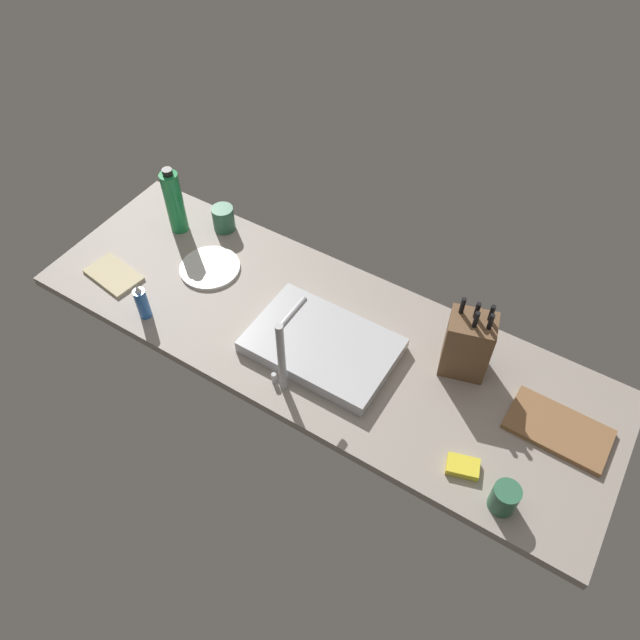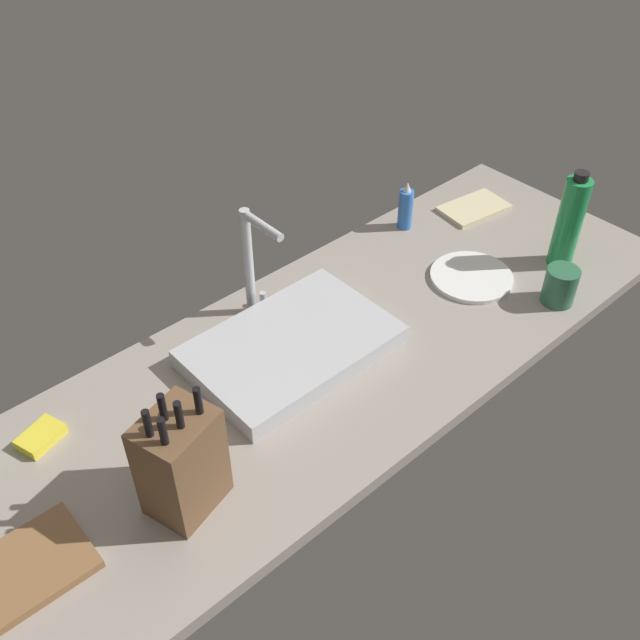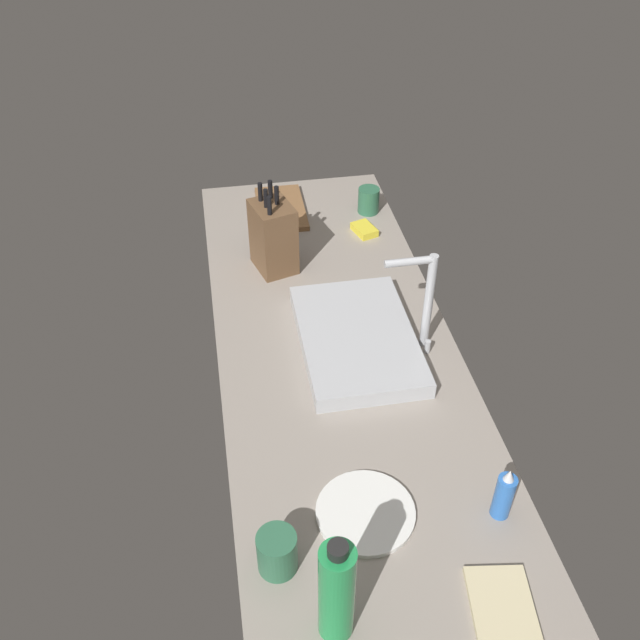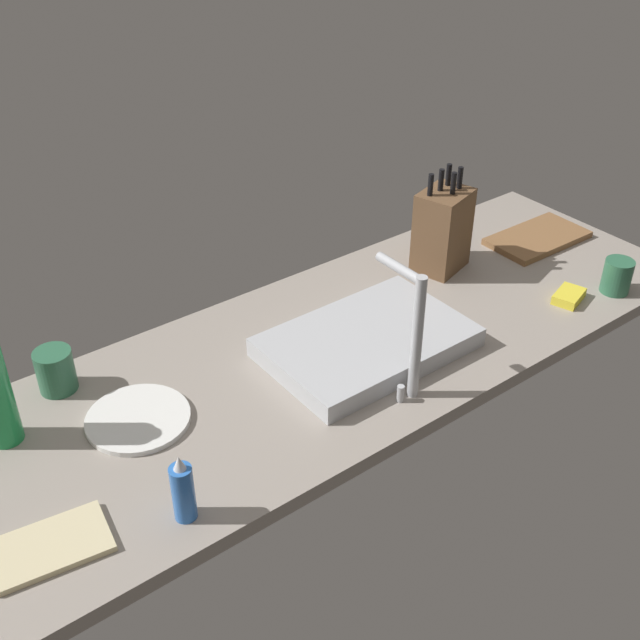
% 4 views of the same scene
% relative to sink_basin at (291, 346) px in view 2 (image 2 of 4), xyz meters
% --- Properties ---
extents(countertop_slab, '(1.98, 0.65, 0.04)m').
position_rel_sink_basin_xyz_m(countertop_slab, '(0.05, -0.05, -0.04)').
color(countertop_slab, gray).
rests_on(countertop_slab, ground).
extents(sink_basin, '(0.46, 0.30, 0.05)m').
position_rel_sink_basin_xyz_m(sink_basin, '(0.00, 0.00, 0.00)').
color(sink_basin, '#B7BABF').
rests_on(sink_basin, countertop_slab).
extents(faucet, '(0.06, 0.14, 0.30)m').
position_rel_sink_basin_xyz_m(faucet, '(0.03, 0.17, 0.15)').
color(faucet, '#B7BABF').
rests_on(faucet, countertop_slab).
extents(knife_block, '(0.16, 0.14, 0.28)m').
position_rel_sink_basin_xyz_m(knife_block, '(-0.41, -0.18, 0.09)').
color(knife_block, brown).
rests_on(knife_block, countertop_slab).
extents(cutting_board, '(0.29, 0.17, 0.02)m').
position_rel_sink_basin_xyz_m(cutting_board, '(-0.74, -0.11, -0.01)').
color(cutting_board, brown).
rests_on(cutting_board, countertop_slab).
extents(soap_bottle, '(0.04, 0.04, 0.15)m').
position_rel_sink_basin_xyz_m(soap_bottle, '(0.58, 0.19, 0.04)').
color(soap_bottle, blue).
rests_on(soap_bottle, countertop_slab).
extents(water_bottle, '(0.07, 0.07, 0.27)m').
position_rel_sink_basin_xyz_m(water_bottle, '(0.77, -0.21, 0.11)').
color(water_bottle, '#1E8E47').
rests_on(water_bottle, countertop_slab).
extents(dinner_plate, '(0.22, 0.22, 0.01)m').
position_rel_sink_basin_xyz_m(dinner_plate, '(0.53, -0.10, -0.02)').
color(dinner_plate, white).
rests_on(dinner_plate, countertop_slab).
extents(dish_towel, '(0.21, 0.15, 0.01)m').
position_rel_sink_basin_xyz_m(dish_towel, '(0.80, 0.11, -0.02)').
color(dish_towel, beige).
rests_on(dish_towel, countertop_slab).
extents(ceramic_cup, '(0.08, 0.08, 0.10)m').
position_rel_sink_basin_xyz_m(ceramic_cup, '(0.62, -0.30, 0.03)').
color(ceramic_cup, '#2D6647').
rests_on(ceramic_cup, countertop_slab).
extents(dish_sponge, '(0.10, 0.08, 0.02)m').
position_rel_sink_basin_xyz_m(dish_sponge, '(-0.55, 0.15, -0.01)').
color(dish_sponge, yellow).
rests_on(dish_sponge, countertop_slab).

